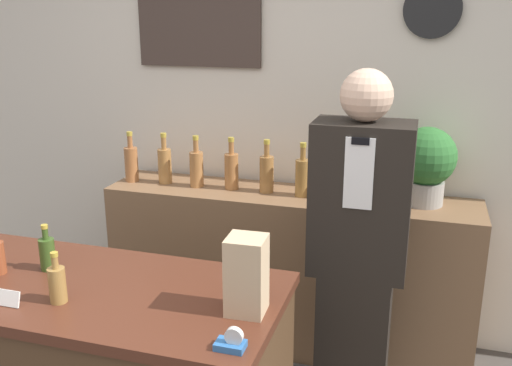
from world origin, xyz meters
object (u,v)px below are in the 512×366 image
(shopkeeper, at_px, (357,259))
(paper_bag, at_px, (247,275))
(potted_plant, at_px, (426,162))
(tape_dispenser, at_px, (232,342))

(shopkeeper, distance_m, paper_bag, 0.80)
(potted_plant, distance_m, paper_bag, 1.42)
(shopkeeper, bearing_deg, tape_dispenser, -105.44)
(shopkeeper, xyz_separation_m, potted_plant, (0.26, 0.60, 0.31))
(shopkeeper, relative_size, tape_dispenser, 18.36)
(shopkeeper, bearing_deg, potted_plant, 66.75)
(shopkeeper, height_order, potted_plant, shopkeeper)
(shopkeeper, relative_size, potted_plant, 4.08)
(shopkeeper, distance_m, potted_plant, 0.72)
(shopkeeper, height_order, paper_bag, shopkeeper)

